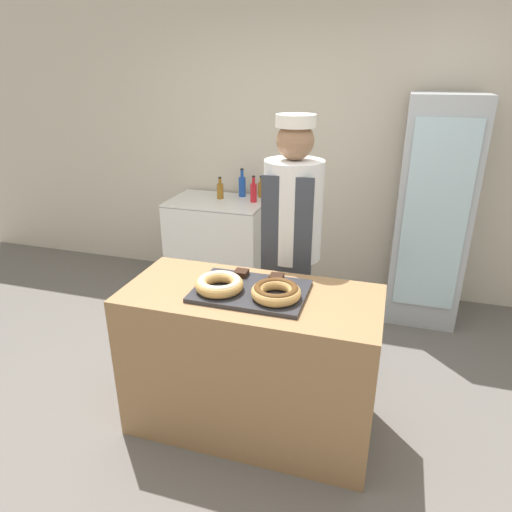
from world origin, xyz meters
The scene contains 15 objects.
ground_plane centered at (0.00, 0.00, 0.00)m, with size 14.00×14.00×0.00m, color #66605B.
wall_back centered at (0.00, 2.13, 1.35)m, with size 8.00×0.06×2.70m.
display_counter centered at (0.00, 0.00, 0.45)m, with size 1.42×0.65×0.89m.
serving_tray centered at (0.00, 0.00, 0.91)m, with size 0.61×0.42×0.02m.
donut_light_glaze centered at (-0.16, -0.06, 0.96)m, with size 0.26×0.26×0.07m.
donut_chocolate_glaze centered at (0.16, -0.06, 0.96)m, with size 0.26×0.26×0.07m.
brownie_back_left centered at (-0.11, 0.15, 0.93)m, with size 0.08×0.08×0.03m.
brownie_back_right centered at (0.11, 0.15, 0.93)m, with size 0.08×0.08×0.03m.
baker_person centered at (0.08, 0.65, 0.94)m, with size 0.38×0.38×1.78m.
beverage_fridge centered at (1.02, 1.75, 0.93)m, with size 0.57×0.61×1.86m.
chest_freezer centered at (-0.89, 1.76, 0.45)m, with size 0.90×0.62×0.88m.
bottle_blue centered at (-0.71, 1.96, 0.99)m, with size 0.07×0.07×0.27m.
bottle_amber centered at (-0.88, 1.83, 0.96)m, with size 0.06×0.06×0.21m.
bottle_red centered at (-0.54, 1.81, 0.98)m, with size 0.06×0.06×0.25m.
bottle_amber_b centered at (-0.52, 2.00, 0.96)m, with size 0.07×0.07×0.20m.
Camera 1 is at (0.68, -2.12, 2.03)m, focal length 32.00 mm.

